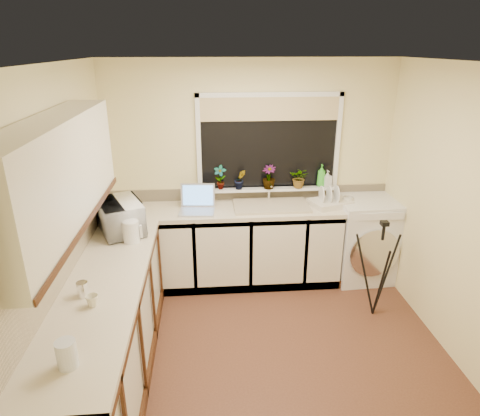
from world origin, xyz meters
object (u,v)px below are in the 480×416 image
at_px(glass_jug, 67,354).
at_px(microwave, 121,216).
at_px(plant_c, 269,177).
at_px(tripod, 378,269).
at_px(soap_bottle_clear, 327,178).
at_px(kettle, 131,232).
at_px(plant_b, 240,179).
at_px(plant_a, 220,177).
at_px(cup_left, 92,301).
at_px(steel_jar, 83,289).
at_px(cup_back, 348,201).
at_px(laptop, 197,204).
at_px(plant_d, 300,178).
at_px(soap_bottle_green, 321,175).
at_px(dish_rack, 330,203).
at_px(washing_machine, 363,238).

relative_size(glass_jug, microwave, 0.30).
relative_size(microwave, plant_c, 2.04).
relative_size(tripod, soap_bottle_clear, 5.39).
height_order(kettle, plant_b, plant_b).
bearing_deg(kettle, plant_a, 49.58).
bearing_deg(kettle, cup_left, -96.07).
height_order(kettle, plant_c, plant_c).
bearing_deg(plant_c, soap_bottle_clear, 1.34).
relative_size(microwave, soap_bottle_clear, 2.86).
distance_m(steel_jar, plant_a, 2.15).
bearing_deg(cup_back, plant_b, 170.82).
bearing_deg(steel_jar, tripod, 18.75).
height_order(laptop, kettle, laptop).
distance_m(plant_d, soap_bottle_green, 0.26).
xyz_separation_m(tripod, plant_d, (-0.61, 0.97, 0.66)).
relative_size(tripod, plant_a, 3.77).
bearing_deg(plant_a, plant_b, -5.33).
height_order(soap_bottle_clear, cup_left, soap_bottle_clear).
relative_size(cup_back, cup_left, 1.32).
height_order(laptop, plant_c, plant_c).
bearing_deg(steel_jar, microwave, 86.12).
bearing_deg(plant_b, laptop, -153.87).
relative_size(plant_c, soap_bottle_green, 1.05).
relative_size(kettle, soap_bottle_clear, 1.03).
relative_size(tripod, plant_c, 3.84).
xyz_separation_m(tripod, cup_back, (-0.09, 0.78, 0.43)).
xyz_separation_m(plant_a, plant_b, (0.22, -0.02, -0.02)).
distance_m(laptop, plant_c, 0.86).
xyz_separation_m(plant_b, cup_left, (-1.17, -1.97, -0.22)).
distance_m(kettle, glass_jug, 1.59).
height_order(dish_rack, steel_jar, steel_jar).
bearing_deg(plant_d, plant_c, 179.33).
xyz_separation_m(dish_rack, steel_jar, (-2.25, -1.63, 0.02)).
bearing_deg(plant_a, cup_left, -115.44).
xyz_separation_m(steel_jar, cup_back, (2.46, 1.65, -0.01)).
height_order(laptop, plant_b, plant_b).
relative_size(laptop, soap_bottle_clear, 2.07).
distance_m(soap_bottle_green, cup_left, 2.91).
relative_size(plant_b, plant_d, 0.96).
bearing_deg(laptop, plant_a, 49.90).
xyz_separation_m(kettle, plant_b, (1.06, 0.97, 0.17)).
distance_m(steel_jar, cup_left, 0.16).
distance_m(plant_b, soap_bottle_clear, 1.00).
xyz_separation_m(steel_jar, plant_a, (1.04, 1.86, 0.23)).
xyz_separation_m(tripod, soap_bottle_green, (-0.35, 1.01, 0.67)).
xyz_separation_m(washing_machine, plant_b, (-1.42, 0.19, 0.69)).
height_order(kettle, tripod, kettle).
bearing_deg(laptop, soap_bottle_clear, 14.65).
bearing_deg(plant_c, cup_back, -12.57).
height_order(soap_bottle_green, cup_left, soap_bottle_green).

